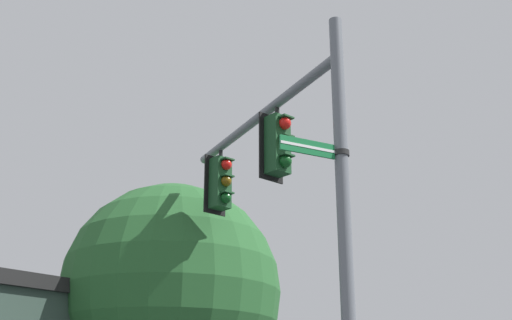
% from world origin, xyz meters
% --- Properties ---
extents(signal_pole, '(0.20, 0.20, 7.58)m').
position_xyz_m(signal_pole, '(0.00, 0.00, 3.79)').
color(signal_pole, slate).
rests_on(signal_pole, ground).
extents(mast_arm, '(1.47, 5.04, 0.17)m').
position_xyz_m(mast_arm, '(-0.65, -2.50, 6.92)').
color(mast_arm, slate).
extents(traffic_light_nearest_pole, '(0.54, 0.49, 1.31)m').
position_xyz_m(traffic_light_nearest_pole, '(-0.48, -1.82, 6.14)').
color(traffic_light_nearest_pole, black).
extents(traffic_light_mid_inner, '(0.54, 0.49, 1.31)m').
position_xyz_m(traffic_light_mid_inner, '(-1.08, -4.12, 6.14)').
color(traffic_light_mid_inner, black).
extents(street_name_sign, '(1.12, 0.39, 0.22)m').
position_xyz_m(street_name_sign, '(0.32, -0.08, 5.34)').
color(street_name_sign, '#147238').
extents(tree_by_storefront, '(4.99, 4.99, 6.83)m').
position_xyz_m(tree_by_storefront, '(-1.86, -6.83, 4.34)').
color(tree_by_storefront, '#4C3823').
rests_on(tree_by_storefront, ground).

